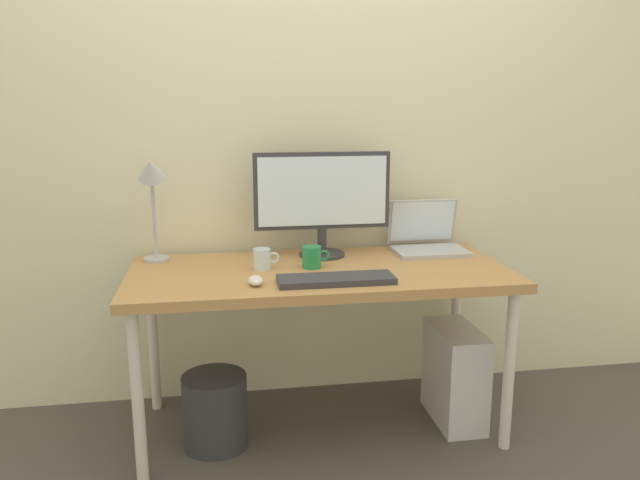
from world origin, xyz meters
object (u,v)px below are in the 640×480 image
Objects in this scene: computer_tower at (455,375)px; keyboard at (336,279)px; wastebasket at (215,411)px; desk_lamp at (152,186)px; desk at (320,282)px; monitor at (322,197)px; laptop at (427,238)px; mouse at (256,281)px; coffee_mug at (312,257)px; glass_cup at (263,259)px.

keyboard is at bearing -163.02° from computer_tower.
keyboard reaches higher than wastebasket.
desk_lamp reaches higher than computer_tower.
desk reaches higher than computer_tower.
monitor is 0.72m from desk_lamp.
keyboard is 0.78m from computer_tower.
wastebasket is at bearing -162.51° from laptop.
keyboard is at bearing -3.10° from mouse.
laptop is at bearing 20.33° from coffee_mug.
computer_tower is at bearing -5.24° from coffee_mug.
glass_cup is at bearing 173.54° from desk.
desk_lamp is at bearing 128.08° from wastebasket.
coffee_mug is at bearing -16.61° from desk_lamp.
desk is 0.11m from coffee_mug.
laptop is at bearing 23.46° from desk.
monitor is 0.30m from coffee_mug.
mouse reaches higher than desk.
desk_lamp is 5.10× the size of mouse.
keyboard is (-0.50, -0.44, -0.05)m from laptop.
keyboard is 1.47× the size of wastebasket.
laptop is at bearing 102.82° from computer_tower.
desk_lamp is at bearing 134.56° from mouse.
desk is at bearing 97.62° from keyboard.
desk is 2.60× the size of monitor.
wastebasket is (-0.21, -0.10, -0.60)m from glass_cup.
coffee_mug is at bearing -0.93° from glass_cup.
monitor reaches higher than wastebasket.
monitor is (0.04, 0.21, 0.32)m from desk.
coffee_mug is at bearing 13.50° from wastebasket.
glass_cup is at bearing -165.01° from laptop.
computer_tower is at bearing -77.18° from laptop.
wastebasket is (-0.97, -0.31, -0.61)m from laptop.
computer_tower is at bearing -11.14° from desk_lamp.
wastebasket is at bearing -166.50° from coffee_mug.
laptop reaches higher than keyboard.
mouse is 0.80× the size of coffee_mug.
mouse is at bearing -138.95° from coffee_mug.
laptop is 3.56× the size of mouse.
desk_lamp reaches higher than wastebasket.
mouse is (-0.30, 0.02, 0.01)m from keyboard.
desk_lamp is at bearing 179.94° from monitor.
coffee_mug is at bearing -111.05° from monitor.
coffee_mug is (-0.03, 0.02, 0.10)m from desk.
glass_cup is at bearing -145.79° from monitor.
desk is 0.39m from monitor.
laptop is 0.76× the size of computer_tower.
computer_tower is at bearing -3.29° from desk.
glass_cup is 0.35× the size of wastebasket.
coffee_mug is (-0.56, -0.21, -0.01)m from laptop.
coffee_mug is 0.27× the size of computer_tower.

